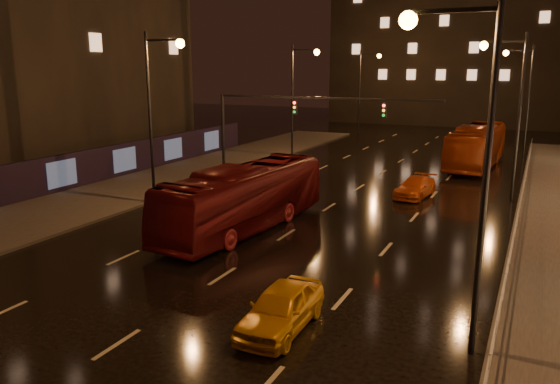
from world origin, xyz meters
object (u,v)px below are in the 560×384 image
bus_curb (476,146)px  taxi_far (415,187)px  bus_red (244,198)px  taxi_near (281,308)px

bus_curb → taxi_far: (-2.20, -12.94, -1.10)m
bus_curb → taxi_far: size_ratio=2.90×
bus_red → taxi_far: (6.33, 10.88, -1.02)m
taxi_near → bus_red: bearing=124.2°
bus_curb → bus_red: bearing=-106.3°
bus_red → bus_curb: size_ratio=0.96×
bus_red → taxi_near: bus_red is taller
bus_red → taxi_far: bearing=64.4°
bus_red → bus_curb: bus_curb is taller
taxi_far → bus_red: bearing=-113.2°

